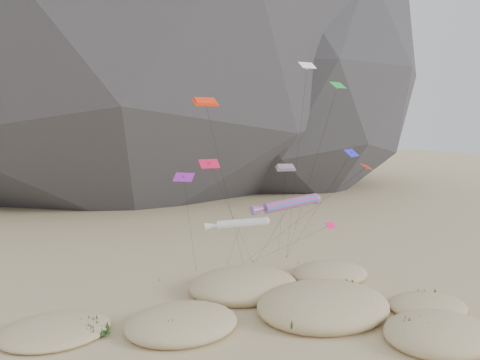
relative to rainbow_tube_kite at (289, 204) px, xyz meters
name	(u,v)px	position (x,y,z in m)	size (l,w,h in m)	color
ground	(312,341)	(-0.87, -6.80, -12.93)	(500.00, 500.00, 0.00)	#CCB789
dunes	(276,321)	(-2.86, -2.67, -12.16)	(51.05, 38.05, 4.20)	#CCB789
dune_grass	(276,324)	(-3.23, -3.51, -12.11)	(41.75, 28.17, 1.51)	black
kite_stakes	(240,267)	(1.70, 17.84, -12.78)	(22.10, 3.63, 0.30)	#3F2D1E
rainbow_tube_kite	(289,204)	(0.00, 0.00, 0.00)	(8.85, 18.48, 13.91)	#FA1A3C
white_tube_kite	(239,223)	(-4.59, 3.48, -2.52)	(7.28, 13.66, 11.16)	silver
orange_parafoil	(206,104)	(-7.77, 5.35, 11.06)	(11.50, 12.63, 24.78)	red
multi_parafoil	(286,169)	(1.81, 4.09, 3.44)	(8.59, 16.29, 17.03)	red
delta_kites	(297,147)	(3.47, 4.30, 6.00)	(25.51, 21.17, 29.55)	#1C1CEF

